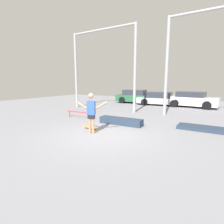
{
  "coord_description": "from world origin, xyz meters",
  "views": [
    {
      "loc": [
        4.09,
        -6.0,
        2.22
      ],
      "look_at": [
        -0.2,
        1.1,
        0.8
      ],
      "focal_mm": 28.0,
      "sensor_mm": 36.0,
      "label": 1
    }
  ],
  "objects_px": {
    "manual_pad": "(209,129)",
    "parked_car_white": "(192,100)",
    "grind_rail": "(80,113)",
    "parked_car_silver": "(160,99)",
    "skateboarder": "(91,110)",
    "skateboard": "(90,128)",
    "parked_car_green": "(136,97)",
    "grind_box": "(121,121)"
  },
  "relations": [
    {
      "from": "skateboarder",
      "to": "parked_car_silver",
      "type": "relative_size",
      "value": 0.4
    },
    {
      "from": "grind_box",
      "to": "parked_car_green",
      "type": "height_order",
      "value": "parked_car_green"
    },
    {
      "from": "parked_car_white",
      "to": "skateboard",
      "type": "bearing_deg",
      "value": -101.05
    },
    {
      "from": "skateboard",
      "to": "grind_rail",
      "type": "bearing_deg",
      "value": 144.46
    },
    {
      "from": "skateboarder",
      "to": "manual_pad",
      "type": "relative_size",
      "value": 0.64
    },
    {
      "from": "skateboarder",
      "to": "grind_rail",
      "type": "bearing_deg",
      "value": 119.5
    },
    {
      "from": "parked_car_green",
      "to": "parked_car_white",
      "type": "bearing_deg",
      "value": -8.52
    },
    {
      "from": "parked_car_silver",
      "to": "grind_rail",
      "type": "bearing_deg",
      "value": -111.16
    },
    {
      "from": "manual_pad",
      "to": "parked_car_silver",
      "type": "xyz_separation_m",
      "value": [
        -4.59,
        7.89,
        0.55
      ]
    },
    {
      "from": "parked_car_green",
      "to": "skateboarder",
      "type": "bearing_deg",
      "value": -80.96
    },
    {
      "from": "grind_box",
      "to": "parked_car_green",
      "type": "relative_size",
      "value": 0.55
    },
    {
      "from": "skateboarder",
      "to": "parked_car_white",
      "type": "xyz_separation_m",
      "value": [
        2.69,
        11.1,
        -0.34
      ]
    },
    {
      "from": "skateboard",
      "to": "parked_car_green",
      "type": "bearing_deg",
      "value": 105.41
    },
    {
      "from": "manual_pad",
      "to": "parked_car_white",
      "type": "distance_m",
      "value": 8.15
    },
    {
      "from": "grind_box",
      "to": "grind_rail",
      "type": "distance_m",
      "value": 2.97
    },
    {
      "from": "grind_box",
      "to": "manual_pad",
      "type": "xyz_separation_m",
      "value": [
        4.08,
        1.05,
        -0.1
      ]
    },
    {
      "from": "skateboarder",
      "to": "grind_rail",
      "type": "distance_m",
      "value": 3.55
    },
    {
      "from": "grind_rail",
      "to": "grind_box",
      "type": "bearing_deg",
      "value": -2.88
    },
    {
      "from": "parked_car_silver",
      "to": "parked_car_white",
      "type": "bearing_deg",
      "value": -4.45
    },
    {
      "from": "grind_box",
      "to": "grind_rail",
      "type": "height_order",
      "value": "grind_rail"
    },
    {
      "from": "skateboard",
      "to": "parked_car_silver",
      "type": "bearing_deg",
      "value": 91.24
    },
    {
      "from": "parked_car_green",
      "to": "grind_rail",
      "type": "bearing_deg",
      "value": -93.63
    },
    {
      "from": "parked_car_white",
      "to": "parked_car_silver",
      "type": "bearing_deg",
      "value": -173.05
    },
    {
      "from": "skateboard",
      "to": "parked_car_green",
      "type": "height_order",
      "value": "parked_car_green"
    },
    {
      "from": "skateboarder",
      "to": "skateboard",
      "type": "relative_size",
      "value": 2.14
    },
    {
      "from": "skateboard",
      "to": "manual_pad",
      "type": "relative_size",
      "value": 0.3
    },
    {
      "from": "grind_rail",
      "to": "parked_car_silver",
      "type": "distance_m",
      "value": 9.14
    },
    {
      "from": "skateboarder",
      "to": "parked_car_silver",
      "type": "xyz_separation_m",
      "value": [
        -0.19,
        11.05,
        -0.4
      ]
    },
    {
      "from": "skateboarder",
      "to": "parked_car_white",
      "type": "bearing_deg",
      "value": 56.28
    },
    {
      "from": "skateboard",
      "to": "manual_pad",
      "type": "xyz_separation_m",
      "value": [
        4.92,
        2.6,
        0.01
      ]
    },
    {
      "from": "parked_car_silver",
      "to": "parked_car_white",
      "type": "xyz_separation_m",
      "value": [
        2.88,
        0.05,
        0.06
      ]
    },
    {
      "from": "manual_pad",
      "to": "parked_car_green",
      "type": "height_order",
      "value": "parked_car_green"
    },
    {
      "from": "skateboarder",
      "to": "manual_pad",
      "type": "distance_m",
      "value": 5.5
    },
    {
      "from": "parked_car_silver",
      "to": "parked_car_white",
      "type": "distance_m",
      "value": 2.88
    },
    {
      "from": "grind_rail",
      "to": "parked_car_green",
      "type": "bearing_deg",
      "value": 91.59
    },
    {
      "from": "grind_rail",
      "to": "skateboarder",
      "type": "bearing_deg",
      "value": -40.38
    },
    {
      "from": "skateboard",
      "to": "manual_pad",
      "type": "height_order",
      "value": "manual_pad"
    },
    {
      "from": "skateboard",
      "to": "grind_rail",
      "type": "xyz_separation_m",
      "value": [
        -2.13,
        1.7,
        0.25
      ]
    },
    {
      "from": "skateboarder",
      "to": "skateboard",
      "type": "distance_m",
      "value": 1.22
    },
    {
      "from": "grind_box",
      "to": "parked_car_white",
      "type": "bearing_deg",
      "value": 75.24
    },
    {
      "from": "skateboard",
      "to": "grind_box",
      "type": "relative_size",
      "value": 0.35
    },
    {
      "from": "grind_box",
      "to": "manual_pad",
      "type": "bearing_deg",
      "value": 14.45
    }
  ]
}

